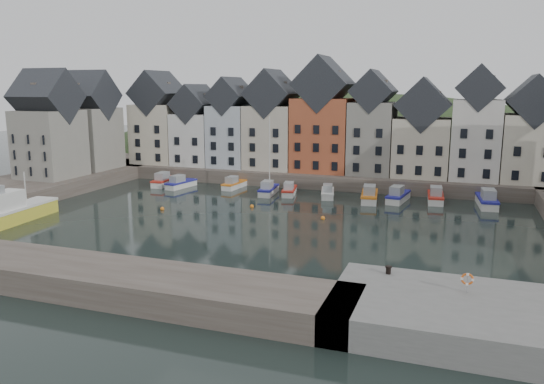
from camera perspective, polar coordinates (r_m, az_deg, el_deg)
The scene contains 22 objects.
ground at distance 58.56m, azimuth -1.41°, elevation -3.62°, with size 260.00×260.00×0.00m, color black.
far_quay at distance 86.45m, azimuth 5.68°, elevation 1.84°, with size 90.00×16.00×2.00m, color #4A4139.
left_quay at distance 81.19m, azimuth -25.80°, elevation 0.16°, with size 14.00×54.00×2.00m, color #4A4139.
near_quay at distance 35.77m, azimuth 21.22°, elevation -12.59°, with size 18.00×10.00×2.00m, color #60605E.
near_wall at distance 45.41m, azimuth -23.86°, elevation -7.71°, with size 50.00×6.00×2.00m, color #4A4139.
hillside at distance 115.53m, azimuth 8.62°, elevation -5.49°, with size 153.60×70.40×64.00m.
far_terrace at distance 82.87m, azimuth 7.62°, elevation 6.88°, with size 72.37×8.16×17.78m.
left_terrace at distance 87.20m, azimuth -20.88°, elevation 6.46°, with size 7.65×17.00×15.69m.
mooring_buoys at distance 64.77m, azimuth -3.04°, elevation -2.05°, with size 20.50×5.50×0.50m.
boat_a at distance 83.79m, azimuth -11.48°, elevation 1.17°, with size 2.37×6.34×2.39m.
boat_b at distance 81.44m, azimuth -9.83°, elevation 0.91°, with size 2.76×5.98×2.21m.
boat_c at distance 80.00m, azimuth -4.13°, elevation 0.84°, with size 2.06×5.57×2.10m.
boat_d at distance 75.29m, azimuth -0.40°, elevation 0.29°, with size 2.42×6.02×11.21m.
boat_e at distance 75.03m, azimuth 1.87°, elevation 0.17°, with size 2.76×5.72×2.11m.
boat_f at distance 73.73m, azimuth 6.01°, elevation -0.08°, with size 2.89×5.73×2.11m.
boat_g at distance 71.78m, azimuth 10.44°, elevation -0.41°, with size 2.89×6.83×2.54m.
boat_h at distance 72.49m, azimuth 13.39°, elevation -0.44°, with size 2.78×6.54×2.44m.
boat_i at distance 73.51m, azimuth 17.18°, elevation -0.48°, with size 2.44×6.50×2.45m.
boat_j at distance 72.90m, azimuth 22.12°, elevation -0.86°, with size 2.74×7.03×2.64m.
large_vessel at distance 66.32m, azimuth -26.15°, elevation -1.83°, with size 3.74×11.14×5.71m.
mooring_bollard at distance 38.74m, azimuth 12.42°, elevation -8.15°, with size 0.48×0.48×0.56m.
life_ring_post at distance 36.63m, azimuth 20.27°, elevation -8.83°, with size 0.80×0.17×1.30m.
Camera 1 is at (20.22, -52.88, 14.97)m, focal length 35.00 mm.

